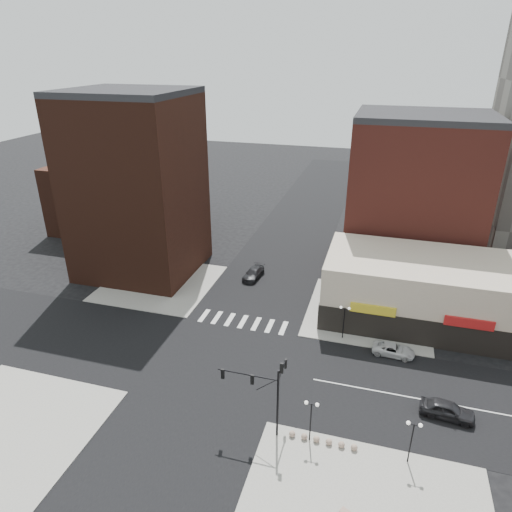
% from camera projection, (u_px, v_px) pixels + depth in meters
% --- Properties ---
extents(ground, '(240.00, 240.00, 0.00)m').
position_uv_depth(ground, '(221.00, 362.00, 48.65)').
color(ground, black).
rests_on(ground, ground).
extents(road_ew, '(200.00, 14.00, 0.02)m').
position_uv_depth(road_ew, '(221.00, 362.00, 48.65)').
color(road_ew, black).
rests_on(road_ew, ground).
extents(road_ns, '(14.00, 200.00, 0.02)m').
position_uv_depth(road_ns, '(221.00, 362.00, 48.64)').
color(road_ns, black).
rests_on(road_ns, ground).
extents(sidewalk_nw, '(15.00, 15.00, 0.12)m').
position_uv_depth(sidewalk_nw, '(160.00, 283.00, 64.97)').
color(sidewalk_nw, gray).
rests_on(sidewalk_nw, ground).
extents(sidewalk_ne, '(15.00, 15.00, 0.12)m').
position_uv_depth(sidewalk_ne, '(368.00, 313.00, 57.63)').
color(sidewalk_ne, gray).
rests_on(sidewalk_ne, ground).
extents(sidewalk_sw, '(15.00, 15.00, 0.12)m').
position_uv_depth(sidewalk_sw, '(6.00, 433.00, 39.62)').
color(sidewalk_sw, gray).
rests_on(sidewalk_sw, ground).
extents(building_nw, '(16.00, 15.00, 25.00)m').
position_uv_depth(building_nw, '(137.00, 188.00, 64.45)').
color(building_nw, '#3A1C12').
rests_on(building_nw, ground).
extents(building_nw_low, '(20.00, 18.00, 12.00)m').
position_uv_depth(building_nw_low, '(120.00, 195.00, 83.98)').
color(building_nw_low, '#3A1C12').
rests_on(building_nw_low, ground).
extents(building_ne_midrise, '(18.00, 15.00, 22.00)m').
position_uv_depth(building_ne_midrise, '(415.00, 199.00, 65.07)').
color(building_ne_midrise, maroon).
rests_on(building_ne_midrise, ground).
extents(building_ne_row, '(24.20, 12.20, 8.00)m').
position_uv_depth(building_ne_row, '(426.00, 296.00, 55.08)').
color(building_ne_row, beige).
rests_on(building_ne_row, ground).
extents(traffic_signal, '(5.59, 3.09, 7.77)m').
position_uv_depth(traffic_signal, '(268.00, 385.00, 37.92)').
color(traffic_signal, black).
rests_on(traffic_signal, ground).
extents(street_lamp_se_a, '(1.22, 0.32, 4.16)m').
position_uv_depth(street_lamp_se_a, '(311.00, 411.00, 37.51)').
color(street_lamp_se_a, black).
rests_on(street_lamp_se_a, sidewalk_se).
extents(street_lamp_se_b, '(1.22, 0.32, 4.16)m').
position_uv_depth(street_lamp_se_b, '(413.00, 432.00, 35.48)').
color(street_lamp_se_b, black).
rests_on(street_lamp_se_b, sidewalk_se).
extents(street_lamp_ne, '(1.22, 0.32, 4.16)m').
position_uv_depth(street_lamp_ne, '(344.00, 314.00, 51.24)').
color(street_lamp_ne, black).
rests_on(street_lamp_ne, sidewalk_ne).
extents(bollard_row, '(5.80, 0.55, 0.55)m').
position_uv_depth(bollard_row, '(323.00, 440.00, 38.43)').
color(bollard_row, '#A28270').
rests_on(bollard_row, sidewalk_se).
extents(white_suv, '(4.65, 2.35, 1.26)m').
position_uv_depth(white_suv, '(393.00, 350.00, 49.60)').
color(white_suv, silver).
rests_on(white_suv, ground).
extents(dark_sedan_east, '(4.90, 2.36, 1.62)m').
position_uv_depth(dark_sedan_east, '(447.00, 410.00, 41.12)').
color(dark_sedan_east, black).
rests_on(dark_sedan_east, ground).
extents(dark_sedan_north, '(2.53, 5.13, 1.43)m').
position_uv_depth(dark_sedan_north, '(253.00, 273.00, 66.28)').
color(dark_sedan_north, black).
rests_on(dark_sedan_north, ground).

